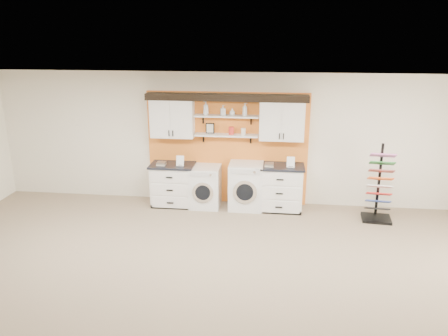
# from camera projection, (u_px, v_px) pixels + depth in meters

# --- Properties ---
(floor) EXTENTS (10.00, 10.00, 0.00)m
(floor) POSITION_uv_depth(u_px,v_px,m) (195.00, 309.00, 5.90)
(floor) COLOR #8B755D
(floor) RESTS_ON ground
(ceiling) EXTENTS (10.00, 10.00, 0.00)m
(ceiling) POSITION_uv_depth(u_px,v_px,m) (190.00, 102.00, 5.06)
(ceiling) COLOR white
(ceiling) RESTS_ON wall_back
(wall_back) EXTENTS (10.00, 0.00, 10.00)m
(wall_back) POSITION_uv_depth(u_px,v_px,m) (227.00, 139.00, 9.27)
(wall_back) COLOR silver
(wall_back) RESTS_ON floor
(accent_panel) EXTENTS (3.40, 0.07, 2.40)m
(accent_panel) POSITION_uv_depth(u_px,v_px,m) (227.00, 148.00, 9.30)
(accent_panel) COLOR orange
(accent_panel) RESTS_ON wall_back
(upper_cabinet_left) EXTENTS (0.90, 0.35, 0.84)m
(upper_cabinet_left) POSITION_uv_depth(u_px,v_px,m) (172.00, 117.00, 9.06)
(upper_cabinet_left) COLOR white
(upper_cabinet_left) RESTS_ON wall_back
(upper_cabinet_right) EXTENTS (0.90, 0.35, 0.84)m
(upper_cabinet_right) POSITION_uv_depth(u_px,v_px,m) (282.00, 120.00, 8.80)
(upper_cabinet_right) COLOR white
(upper_cabinet_right) RESTS_ON wall_back
(shelf_lower) EXTENTS (1.32, 0.28, 0.03)m
(shelf_lower) POSITION_uv_depth(u_px,v_px,m) (226.00, 135.00, 9.04)
(shelf_lower) COLOR white
(shelf_lower) RESTS_ON wall_back
(shelf_upper) EXTENTS (1.32, 0.28, 0.03)m
(shelf_upper) POSITION_uv_depth(u_px,v_px,m) (226.00, 116.00, 8.92)
(shelf_upper) COLOR white
(shelf_upper) RESTS_ON wall_back
(crown_molding) EXTENTS (3.30, 0.41, 0.13)m
(crown_molding) POSITION_uv_depth(u_px,v_px,m) (227.00, 96.00, 8.81)
(crown_molding) COLOR black
(crown_molding) RESTS_ON wall_back
(picture_frame) EXTENTS (0.18, 0.02, 0.22)m
(picture_frame) POSITION_uv_depth(u_px,v_px,m) (210.00, 128.00, 9.09)
(picture_frame) COLOR black
(picture_frame) RESTS_ON shelf_lower
(canister_red) EXTENTS (0.11, 0.11, 0.16)m
(canister_red) POSITION_uv_depth(u_px,v_px,m) (231.00, 131.00, 9.00)
(canister_red) COLOR red
(canister_red) RESTS_ON shelf_lower
(canister_cream) EXTENTS (0.10, 0.10, 0.14)m
(canister_cream) POSITION_uv_depth(u_px,v_px,m) (243.00, 132.00, 8.98)
(canister_cream) COLOR silver
(canister_cream) RESTS_ON shelf_lower
(base_cabinet_left) EXTENTS (0.93, 0.66, 0.91)m
(base_cabinet_left) POSITION_uv_depth(u_px,v_px,m) (173.00, 184.00, 9.34)
(base_cabinet_left) COLOR white
(base_cabinet_left) RESTS_ON floor
(base_cabinet_right) EXTENTS (0.98, 0.66, 0.96)m
(base_cabinet_right) POSITION_uv_depth(u_px,v_px,m) (279.00, 187.00, 9.08)
(base_cabinet_right) COLOR white
(base_cabinet_right) RESTS_ON floor
(washer) EXTENTS (0.63, 0.71, 0.88)m
(washer) POSITION_uv_depth(u_px,v_px,m) (205.00, 186.00, 9.26)
(washer) COLOR white
(washer) RESTS_ON floor
(dryer) EXTENTS (0.70, 0.71, 0.98)m
(dryer) POSITION_uv_depth(u_px,v_px,m) (246.00, 186.00, 9.15)
(dryer) COLOR white
(dryer) RESTS_ON floor
(sample_rack) EXTENTS (0.60, 0.51, 1.52)m
(sample_rack) POSITION_uv_depth(u_px,v_px,m) (378.00, 196.00, 8.56)
(sample_rack) COLOR black
(sample_rack) RESTS_ON floor
(soap_bottle_a) EXTENTS (0.13, 0.13, 0.28)m
(soap_bottle_a) POSITION_uv_depth(u_px,v_px,m) (206.00, 108.00, 8.92)
(soap_bottle_a) COLOR silver
(soap_bottle_a) RESTS_ON shelf_upper
(soap_bottle_b) EXTENTS (0.12, 0.12, 0.21)m
(soap_bottle_b) POSITION_uv_depth(u_px,v_px,m) (223.00, 110.00, 8.89)
(soap_bottle_b) COLOR silver
(soap_bottle_b) RESTS_ON shelf_upper
(soap_bottle_c) EXTENTS (0.15, 0.15, 0.15)m
(soap_bottle_c) POSITION_uv_depth(u_px,v_px,m) (232.00, 112.00, 8.88)
(soap_bottle_c) COLOR silver
(soap_bottle_c) RESTS_ON shelf_upper
(soap_bottle_d) EXTENTS (0.11, 0.11, 0.26)m
(soap_bottle_d) POSITION_uv_depth(u_px,v_px,m) (245.00, 109.00, 8.84)
(soap_bottle_d) COLOR silver
(soap_bottle_d) RESTS_ON shelf_upper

